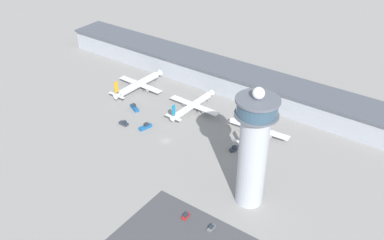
{
  "coord_description": "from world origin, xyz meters",
  "views": [
    {
      "loc": [
        120.27,
        -144.1,
        133.04
      ],
      "look_at": [
        7.64,
        13.51,
        9.07
      ],
      "focal_mm": 40.0,
      "sensor_mm": 36.0,
      "label": 1
    }
  ],
  "objects": [
    {
      "name": "service_truck_catering",
      "position": [
        34.64,
        14.47,
        0.96
      ],
      "size": [
        4.72,
        7.14,
        2.77
      ],
      "color": "black",
      "rests_on": "ground"
    },
    {
      "name": "control_tower",
      "position": [
        58.36,
        -14.01,
        28.82
      ],
      "size": [
        17.73,
        17.73,
        56.77
      ],
      "color": "#ADB2BC",
      "rests_on": "ground"
    },
    {
      "name": "service_truck_fuel",
      "position": [
        -16.7,
        2.87,
        1.07
      ],
      "size": [
        4.35,
        8.04,
        3.08
      ],
      "color": "black",
      "rests_on": "ground"
    },
    {
      "name": "service_truck_baggage",
      "position": [
        -35.95,
        14.83,
        1.05
      ],
      "size": [
        8.71,
        5.7,
        3.02
      ],
      "color": "black",
      "rests_on": "ground"
    },
    {
      "name": "airplane_gate_alpha",
      "position": [
        -49.49,
        34.86,
        4.29
      ],
      "size": [
        34.46,
        41.53,
        13.8
      ],
      "color": "silver",
      "rests_on": "ground"
    },
    {
      "name": "car_yellow_taxi",
      "position": [
        41.93,
        -38.96,
        0.6
      ],
      "size": [
        1.94,
        4.33,
        1.54
      ],
      "color": "black",
      "rests_on": "ground"
    },
    {
      "name": "service_truck_water",
      "position": [
        -29.32,
        -1.46,
        0.86
      ],
      "size": [
        5.67,
        2.73,
        2.5
      ],
      "color": "black",
      "rests_on": "ground"
    },
    {
      "name": "airplane_gate_bravo",
      "position": [
        -5.61,
        33.38,
        4.33
      ],
      "size": [
        34.07,
        38.53,
        12.62
      ],
      "color": "white",
      "rests_on": "ground"
    },
    {
      "name": "terminal_building",
      "position": [
        0.0,
        70.0,
        7.71
      ],
      "size": [
        268.35,
        25.0,
        15.22
      ],
      "color": "#A3A8B2",
      "rests_on": "ground"
    },
    {
      "name": "airplane_gate_charlie",
      "position": [
        37.37,
        33.39,
        4.26
      ],
      "size": [
        35.47,
        36.77,
        13.86
      ],
      "color": "white",
      "rests_on": "ground"
    },
    {
      "name": "ground_plane",
      "position": [
        0.0,
        0.0,
        0.0
      ],
      "size": [
        1000.0,
        1000.0,
        0.0
      ],
      "primitive_type": "plane",
      "color": "gray"
    },
    {
      "name": "car_blue_compact",
      "position": [
        54.4,
        -38.18,
        0.56
      ],
      "size": [
        1.89,
        4.06,
        1.46
      ],
      "color": "black",
      "rests_on": "ground"
    }
  ]
}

